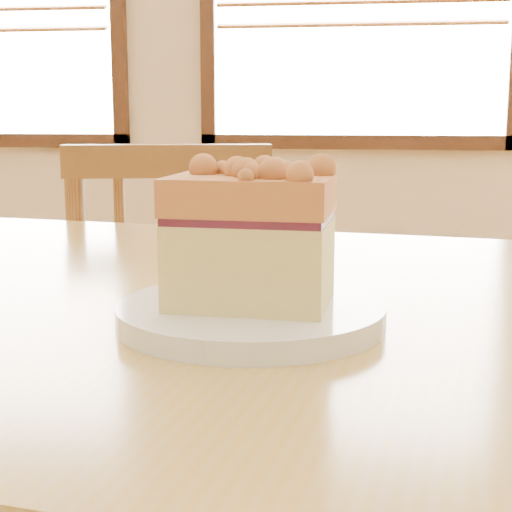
% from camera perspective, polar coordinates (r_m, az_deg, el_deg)
% --- Properties ---
extents(cafe_table_main, '(1.40, 1.03, 0.75)m').
position_cam_1_polar(cafe_table_main, '(0.86, -12.18, -7.91)').
color(cafe_table_main, '#AB8942').
rests_on(cafe_table_main, ground).
extents(cafe_chair_main, '(0.48, 0.48, 0.88)m').
position_cam_1_polar(cafe_chair_main, '(1.59, -5.98, -7.30)').
color(cafe_chair_main, brown).
rests_on(cafe_chair_main, ground).
extents(plate, '(0.23, 0.23, 0.02)m').
position_cam_1_polar(plate, '(0.66, -0.38, -4.32)').
color(plate, white).
rests_on(plate, cafe_table_main).
extents(cake_slice, '(0.14, 0.11, 0.13)m').
position_cam_1_polar(cake_slice, '(0.65, -0.51, 1.82)').
color(cake_slice, '#E7D982').
rests_on(cake_slice, plate).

